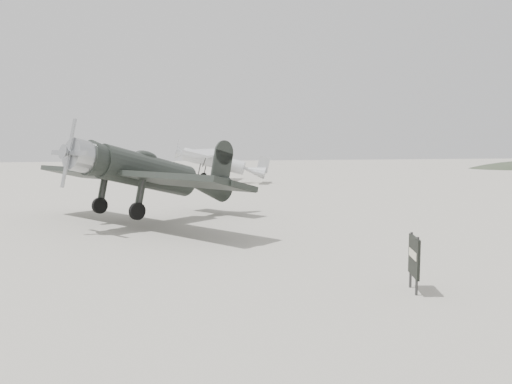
% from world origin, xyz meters
% --- Properties ---
extents(ground, '(160.00, 160.00, 0.00)m').
position_xyz_m(ground, '(0.00, 0.00, 0.00)').
color(ground, '#9C968A').
rests_on(ground, ground).
extents(lowwing_monoplane, '(9.02, 10.11, 3.57)m').
position_xyz_m(lowwing_monoplane, '(-3.44, 5.87, 1.89)').
color(lowwing_monoplane, black).
rests_on(lowwing_monoplane, ground).
extents(highwing_monoplane, '(7.64, 10.55, 3.03)m').
position_xyz_m(highwing_monoplane, '(2.14, 25.46, 1.90)').
color(highwing_monoplane, '#B0B2B6').
rests_on(highwing_monoplane, ground).
extents(sign_board, '(0.31, 0.80, 1.20)m').
position_xyz_m(sign_board, '(1.45, -4.91, 0.72)').
color(sign_board, '#333333').
rests_on(sign_board, ground).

